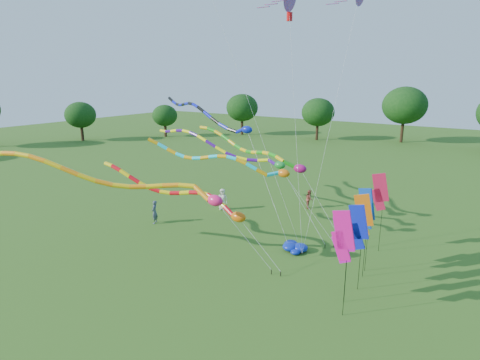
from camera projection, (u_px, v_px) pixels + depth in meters
The scene contains 18 objects.
ground at pixel (233, 273), 23.06m from camera, with size 160.00×160.00×0.00m, color #2F5B18.
tree_ring at pixel (141, 171), 23.51m from camera, with size 121.65×116.49×9.45m.
tube_kite_red at pixel (187, 196), 25.29m from camera, with size 13.38×1.49×5.70m.
tube_kite_orange at pixel (127, 181), 23.30m from camera, with size 15.77×6.66×7.27m.
tube_kite_purple at pixel (226, 149), 29.46m from camera, with size 15.19×1.20×7.54m.
tube_kite_blue at pixel (208, 115), 30.91m from camera, with size 15.24×5.77×9.65m.
tube_kite_cyan at pixel (231, 162), 26.92m from camera, with size 12.57×3.90×7.15m.
tube_kite_green at pixel (260, 153), 32.55m from camera, with size 14.18×2.92×7.06m.
banner_pole_magenta_a at pixel (343, 240), 19.35m from camera, with size 1.15×0.32×4.57m.
banner_pole_blue_a at pixel (366, 209), 22.55m from camera, with size 1.14×0.40×4.98m.
banner_pole_blue_b at pixel (358, 227), 20.54m from camera, with size 1.16×0.10×4.72m.
banner_pole_orange at pixel (363, 216), 21.81m from camera, with size 1.15×0.32×4.88m.
banner_pole_red at pixel (380, 192), 25.02m from camera, with size 1.16×0.29×5.20m.
banner_pole_magenta_b at pixel (343, 236), 18.10m from camera, with size 1.16×0.09×5.24m.
blue_nylon_heap at pixel (291, 248), 25.79m from camera, with size 1.64×1.54×0.56m.
person_a at pixel (222, 199), 33.71m from camera, with size 0.89×0.58×1.82m, color silver.
person_b at pixel (155, 212), 30.59m from camera, with size 0.66×0.43×1.80m, color #434D5E.
person_c at pixel (309, 199), 34.15m from camera, with size 0.78×0.60×1.60m, color brown.
Camera 1 is at (11.99, -17.20, 11.00)m, focal length 30.00 mm.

